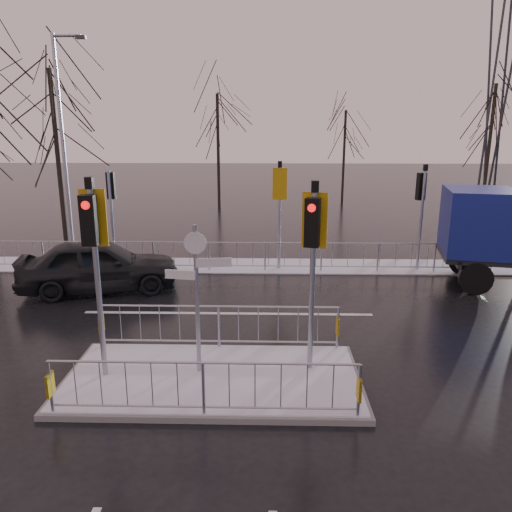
{
  "coord_description": "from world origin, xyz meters",
  "views": [
    {
      "loc": [
        1.12,
        -9.16,
        5.08
      ],
      "look_at": [
        0.8,
        3.27,
        1.8
      ],
      "focal_mm": 35.0,
      "sensor_mm": 36.0,
      "label": 1
    }
  ],
  "objects_px": {
    "car_far_lane": "(99,265)",
    "traffic_island": "(212,364)",
    "street_lamp_left": "(65,141)",
    "flatbed_truck": "(509,236)"
  },
  "relations": [
    {
      "from": "car_far_lane",
      "to": "traffic_island",
      "type": "bearing_deg",
      "value": -157.64
    },
    {
      "from": "flatbed_truck",
      "to": "street_lamp_left",
      "type": "relative_size",
      "value": 0.86
    },
    {
      "from": "car_far_lane",
      "to": "street_lamp_left",
      "type": "distance_m",
      "value": 5.73
    },
    {
      "from": "flatbed_truck",
      "to": "street_lamp_left",
      "type": "distance_m",
      "value": 15.73
    },
    {
      "from": "flatbed_truck",
      "to": "street_lamp_left",
      "type": "xyz_separation_m",
      "value": [
        -15.18,
        2.99,
        2.83
      ]
    },
    {
      "from": "car_far_lane",
      "to": "street_lamp_left",
      "type": "height_order",
      "value": "street_lamp_left"
    },
    {
      "from": "traffic_island",
      "to": "flatbed_truck",
      "type": "height_order",
      "value": "traffic_island"
    },
    {
      "from": "traffic_island",
      "to": "car_far_lane",
      "type": "distance_m",
      "value": 7.08
    },
    {
      "from": "traffic_island",
      "to": "street_lamp_left",
      "type": "height_order",
      "value": "street_lamp_left"
    },
    {
      "from": "car_far_lane",
      "to": "street_lamp_left",
      "type": "relative_size",
      "value": 0.59
    }
  ]
}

